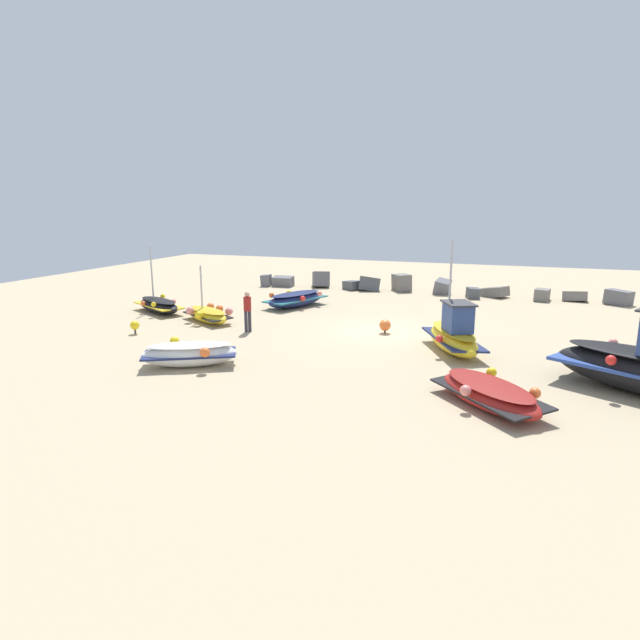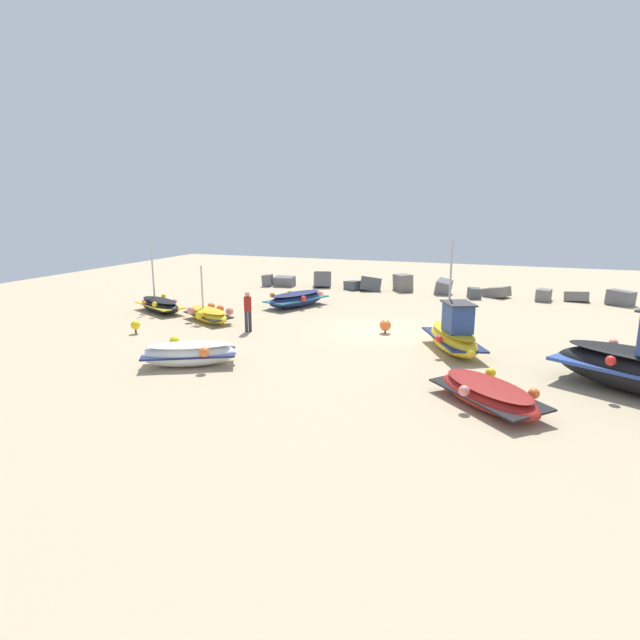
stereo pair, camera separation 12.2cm
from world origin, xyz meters
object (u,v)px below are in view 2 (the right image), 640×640
(fishing_boat_3, at_px, (454,335))
(fishing_boat_4, at_px, (160,305))
(fishing_boat_5, at_px, (297,299))
(mooring_buoy_0, at_px, (385,325))
(fishing_boat_6, at_px, (488,394))
(mooring_buoy_1, at_px, (135,325))
(fishing_boat_2, at_px, (208,314))
(person_walking, at_px, (248,309))
(fishing_boat_1, at_px, (189,353))

(fishing_boat_3, xyz_separation_m, fishing_boat_4, (-14.60, 2.33, -0.25))
(fishing_boat_4, height_order, fishing_boat_5, fishing_boat_4)
(mooring_buoy_0, bearing_deg, fishing_boat_6, -57.58)
(mooring_buoy_0, height_order, mooring_buoy_1, mooring_buoy_0)
(fishing_boat_2, xyz_separation_m, fishing_boat_4, (-3.44, 1.02, 0.03))
(fishing_boat_3, bearing_deg, fishing_boat_5, -150.20)
(fishing_boat_3, bearing_deg, person_walking, -117.01)
(person_walking, bearing_deg, fishing_boat_1, -37.49)
(fishing_boat_2, xyz_separation_m, fishing_boat_3, (11.16, -1.31, 0.28))
(fishing_boat_6, bearing_deg, fishing_boat_2, -160.90)
(fishing_boat_2, bearing_deg, fishing_boat_6, 2.87)
(fishing_boat_2, relative_size, person_walking, 1.82)
(person_walking, distance_m, mooring_buoy_0, 5.82)
(fishing_boat_4, relative_size, fishing_boat_5, 0.90)
(mooring_buoy_1, bearing_deg, fishing_boat_4, 114.15)
(fishing_boat_6, bearing_deg, fishing_boat_4, -158.82)
(fishing_boat_3, distance_m, mooring_buoy_0, 3.58)
(mooring_buoy_0, bearing_deg, mooring_buoy_1, -159.43)
(fishing_boat_1, distance_m, mooring_buoy_0, 8.43)
(mooring_buoy_1, bearing_deg, fishing_boat_2, 62.04)
(fishing_boat_2, bearing_deg, mooring_buoy_0, 34.19)
(fishing_boat_4, distance_m, fishing_boat_6, 17.71)
(fishing_boat_5, bearing_deg, person_walking, -155.57)
(fishing_boat_2, relative_size, mooring_buoy_1, 5.60)
(fishing_boat_6, xyz_separation_m, mooring_buoy_1, (-14.25, 3.37, 0.01))
(fishing_boat_4, bearing_deg, mooring_buoy_0, 25.58)
(fishing_boat_2, relative_size, fishing_boat_6, 0.91)
(fishing_boat_1, height_order, fishing_boat_4, fishing_boat_4)
(person_walking, bearing_deg, mooring_buoy_0, 65.13)
(fishing_boat_3, xyz_separation_m, mooring_buoy_1, (-12.78, -1.73, -0.26))
(fishing_boat_2, height_order, fishing_boat_6, fishing_boat_2)
(fishing_boat_3, distance_m, mooring_buoy_1, 12.90)
(fishing_boat_3, height_order, fishing_boat_6, fishing_boat_3)
(fishing_boat_4, distance_m, mooring_buoy_1, 4.45)
(person_walking, height_order, mooring_buoy_1, person_walking)
(fishing_boat_5, height_order, mooring_buoy_1, fishing_boat_5)
(person_walking, bearing_deg, fishing_boat_6, 19.75)
(fishing_boat_5, relative_size, mooring_buoy_0, 6.65)
(mooring_buoy_0, distance_m, mooring_buoy_1, 10.44)
(fishing_boat_3, relative_size, person_walking, 2.36)
(fishing_boat_2, distance_m, fishing_boat_5, 5.31)
(mooring_buoy_1, bearing_deg, fishing_boat_6, -13.32)
(fishing_boat_4, bearing_deg, fishing_boat_5, 59.81)
(fishing_boat_4, relative_size, fishing_boat_6, 1.01)
(fishing_boat_4, height_order, mooring_buoy_1, fishing_boat_4)
(fishing_boat_6, relative_size, mooring_buoy_1, 6.18)
(mooring_buoy_0, bearing_deg, fishing_boat_4, 178.05)
(fishing_boat_5, distance_m, mooring_buoy_1, 8.75)
(fishing_boat_1, relative_size, mooring_buoy_0, 5.67)
(fishing_boat_3, relative_size, mooring_buoy_1, 7.25)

